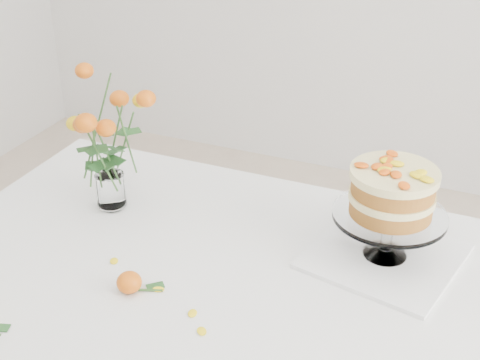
% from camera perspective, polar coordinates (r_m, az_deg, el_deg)
% --- Properties ---
extents(table, '(1.43, 0.93, 0.76)m').
position_cam_1_polar(table, '(1.50, -0.82, -10.80)').
color(table, tan).
rests_on(table, ground).
extents(napkin, '(0.36, 0.36, 0.01)m').
position_cam_1_polar(napkin, '(1.54, 12.22, -6.36)').
color(napkin, white).
rests_on(napkin, table).
extents(cake_stand, '(0.25, 0.25, 0.22)m').
position_cam_1_polar(cake_stand, '(1.46, 12.83, -1.39)').
color(cake_stand, white).
rests_on(cake_stand, napkin).
extents(rose_vase, '(0.26, 0.26, 0.37)m').
position_cam_1_polar(rose_vase, '(1.63, -11.51, 4.32)').
color(rose_vase, white).
rests_on(rose_vase, table).
extents(loose_rose_far, '(0.09, 0.05, 0.05)m').
position_cam_1_polar(loose_rose_far, '(1.42, -9.42, -8.62)').
color(loose_rose_far, '#D2590A').
rests_on(loose_rose_far, table).
extents(stray_petal_a, '(0.03, 0.02, 0.00)m').
position_cam_1_polar(stray_petal_a, '(1.42, -6.99, -9.26)').
color(stray_petal_a, yellow).
rests_on(stray_petal_a, table).
extents(stray_petal_b, '(0.03, 0.02, 0.00)m').
position_cam_1_polar(stray_petal_b, '(1.36, -4.08, -11.29)').
color(stray_petal_b, yellow).
rests_on(stray_petal_b, table).
extents(stray_petal_c, '(0.03, 0.02, 0.00)m').
position_cam_1_polar(stray_petal_c, '(1.32, -3.29, -12.77)').
color(stray_petal_c, yellow).
rests_on(stray_petal_c, table).
extents(stray_petal_d, '(0.03, 0.02, 0.00)m').
position_cam_1_polar(stray_petal_d, '(1.52, -10.69, -6.82)').
color(stray_petal_d, yellow).
rests_on(stray_petal_d, table).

